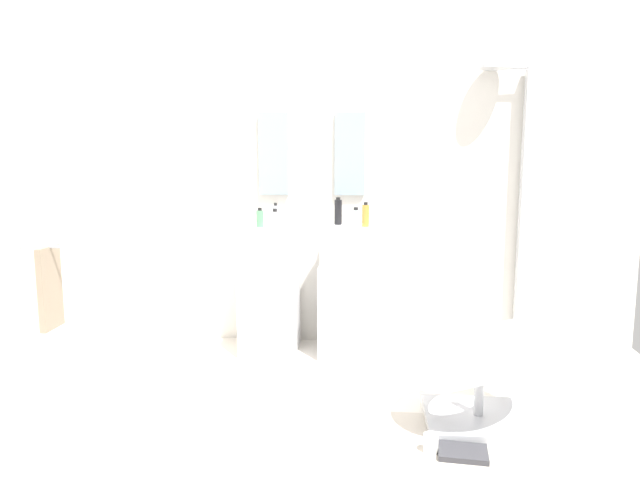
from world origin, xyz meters
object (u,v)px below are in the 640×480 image
at_px(pedestal_sink_right, 347,290).
at_px(shower_column, 528,204).
at_px(soap_bottle_white, 275,219).
at_px(soap_bottle_clear, 356,219).
at_px(soap_bottle_black, 338,212).
at_px(magazine_charcoal, 463,453).
at_px(soap_bottle_grey, 276,214).
at_px(pedestal_sink_left, 269,289).
at_px(towel_rack, 46,291).
at_px(soap_bottle_amber, 366,215).
at_px(coffee_mug, 431,443).
at_px(lounge_chair, 480,363).
at_px(soap_bottle_green, 260,218).

bearing_deg(pedestal_sink_right, shower_column, 8.89).
xyz_separation_m(shower_column, soap_bottle_white, (-1.78, -0.32, -0.09)).
relative_size(soap_bottle_clear, soap_bottle_black, 0.74).
distance_m(shower_column, magazine_charcoal, 2.06).
relative_size(soap_bottle_clear, soap_bottle_grey, 0.98).
bearing_deg(shower_column, soap_bottle_white, -169.91).
distance_m(pedestal_sink_left, towel_rack, 1.49).
bearing_deg(pedestal_sink_left, soap_bottle_amber, -1.59).
relative_size(soap_bottle_grey, soap_bottle_black, 0.75).
relative_size(magazine_charcoal, coffee_mug, 2.52).
height_order(lounge_chair, towel_rack, towel_rack).
xyz_separation_m(pedestal_sink_right, soap_bottle_amber, (0.12, -0.02, 0.54)).
height_order(pedestal_sink_left, soap_bottle_black, soap_bottle_black).
height_order(shower_column, lounge_chair, shower_column).
bearing_deg(pedestal_sink_left, lounge_chair, -39.77).
xyz_separation_m(soap_bottle_amber, soap_bottle_grey, (-0.66, 0.15, -0.01)).
relative_size(shower_column, soap_bottle_amber, 11.98).
xyz_separation_m(pedestal_sink_left, soap_bottle_white, (0.07, -0.12, 0.52)).
xyz_separation_m(pedestal_sink_right, towel_rack, (-1.78, -0.85, 0.16)).
bearing_deg(coffee_mug, pedestal_sink_left, 125.83).
distance_m(shower_column, soap_bottle_black, 1.36).
distance_m(towel_rack, magazine_charcoal, 2.54).
height_order(lounge_chair, soap_bottle_white, soap_bottle_white).
xyz_separation_m(pedestal_sink_left, pedestal_sink_right, (0.57, 0.00, 0.00)).
bearing_deg(soap_bottle_clear, soap_bottle_black, 122.74).
bearing_deg(soap_bottle_green, soap_bottle_white, -3.78).
xyz_separation_m(soap_bottle_clear, soap_bottle_white, (-0.56, 0.01, -0.01)).
bearing_deg(soap_bottle_amber, soap_bottle_green, -172.96).
xyz_separation_m(soap_bottle_white, soap_bottle_grey, (-0.04, 0.25, 0.01)).
relative_size(magazine_charcoal, soap_bottle_amber, 1.37).
bearing_deg(shower_column, pedestal_sink_right, -171.11).
distance_m(pedestal_sink_left, soap_bottle_black, 0.75).
distance_m(pedestal_sink_left, soap_bottle_amber, 0.88).
bearing_deg(magazine_charcoal, lounge_chair, 75.41).
xyz_separation_m(pedestal_sink_left, soap_bottle_grey, (0.03, 0.13, 0.53)).
height_order(soap_bottle_white, soap_bottle_amber, soap_bottle_amber).
height_order(magazine_charcoal, soap_bottle_amber, soap_bottle_amber).
bearing_deg(soap_bottle_white, coffee_mug, -53.64).
relative_size(pedestal_sink_left, soap_bottle_white, 8.01).
distance_m(shower_column, coffee_mug, 2.09).
distance_m(soap_bottle_clear, soap_bottle_grey, 0.65).
bearing_deg(soap_bottle_white, pedestal_sink_left, 119.30).
height_order(pedestal_sink_right, soap_bottle_green, soap_bottle_green).
relative_size(shower_column, magazine_charcoal, 8.75).
distance_m(soap_bottle_white, soap_bottle_amber, 0.63).
relative_size(shower_column, soap_bottle_black, 10.43).
relative_size(towel_rack, soap_bottle_grey, 6.42).
height_order(soap_bottle_green, soap_bottle_grey, soap_bottle_grey).
distance_m(pedestal_sink_right, magazine_charcoal, 1.63).
relative_size(soap_bottle_white, soap_bottle_amber, 0.75).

